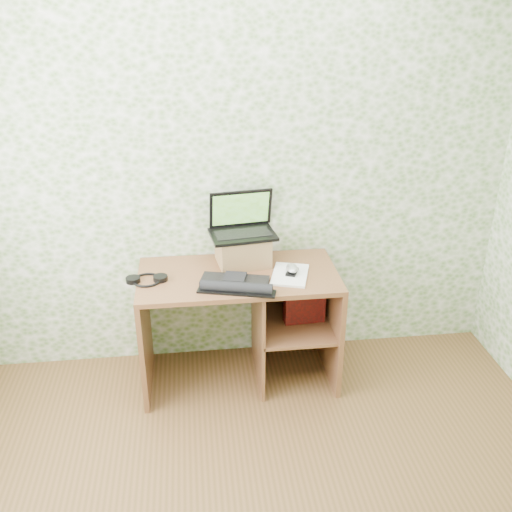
{
  "coord_description": "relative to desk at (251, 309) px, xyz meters",
  "views": [
    {
      "loc": [
        -0.26,
        -1.59,
        2.32
      ],
      "look_at": [
        0.1,
        1.39,
        0.89
      ],
      "focal_mm": 40.0,
      "sensor_mm": 36.0,
      "label": 1
    }
  ],
  "objects": [
    {
      "name": "notepad",
      "position": [
        0.23,
        -0.09,
        0.28
      ],
      "size": [
        0.28,
        0.34,
        0.01
      ],
      "primitive_type": "cube",
      "rotation": [
        0.0,
        0.0,
        -0.29
      ],
      "color": "white",
      "rests_on": "desk"
    },
    {
      "name": "riser",
      "position": [
        -0.04,
        0.12,
        0.36
      ],
      "size": [
        0.34,
        0.29,
        0.18
      ],
      "primitive_type": "cube",
      "rotation": [
        0.0,
        0.0,
        0.13
      ],
      "color": "brown",
      "rests_on": "desk"
    },
    {
      "name": "mouse",
      "position": [
        0.24,
        -0.08,
        0.3
      ],
      "size": [
        0.11,
        0.13,
        0.04
      ],
      "primitive_type": "ellipsoid",
      "rotation": [
        0.0,
        0.0,
        -0.4
      ],
      "color": "#B8B8BB",
      "rests_on": "notepad"
    },
    {
      "name": "pen",
      "position": [
        0.26,
        -0.04,
        0.29
      ],
      "size": [
        0.03,
        0.14,
        0.01
      ],
      "primitive_type": "cylinder",
      "rotation": [
        1.57,
        0.0,
        -0.19
      ],
      "color": "black",
      "rests_on": "notepad"
    },
    {
      "name": "keyboard",
      "position": [
        -0.11,
        -0.19,
        0.29
      ],
      "size": [
        0.45,
        0.33,
        0.06
      ],
      "rotation": [
        0.0,
        0.0,
        -0.26
      ],
      "color": "black",
      "rests_on": "desk"
    },
    {
      "name": "red_box",
      "position": [
        0.33,
        -0.03,
        0.06
      ],
      "size": [
        0.26,
        0.09,
        0.31
      ],
      "primitive_type": "cube",
      "rotation": [
        0.0,
        0.0,
        0.05
      ],
      "color": "maroon",
      "rests_on": "desk"
    },
    {
      "name": "wall_back",
      "position": [
        -0.08,
        0.28,
        0.82
      ],
      "size": [
        3.5,
        0.0,
        3.5
      ],
      "primitive_type": "plane",
      "rotation": [
        1.57,
        0.0,
        0.0
      ],
      "color": "silver",
      "rests_on": "ground"
    },
    {
      "name": "desk",
      "position": [
        0.0,
        0.0,
        0.0
      ],
      "size": [
        1.2,
        0.6,
        0.75
      ],
      "color": "brown",
      "rests_on": "floor"
    },
    {
      "name": "laptop",
      "position": [
        -0.04,
        0.16,
        0.51
      ],
      "size": [
        0.42,
        0.32,
        0.26
      ],
      "rotation": [
        0.0,
        0.0,
        0.13
      ],
      "color": "black",
      "rests_on": "riser"
    },
    {
      "name": "headphones",
      "position": [
        -0.62,
        -0.06,
        0.28
      ],
      "size": [
        0.24,
        0.17,
        0.03
      ],
      "rotation": [
        0.0,
        0.0,
        0.0
      ],
      "color": "black",
      "rests_on": "desk"
    }
  ]
}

